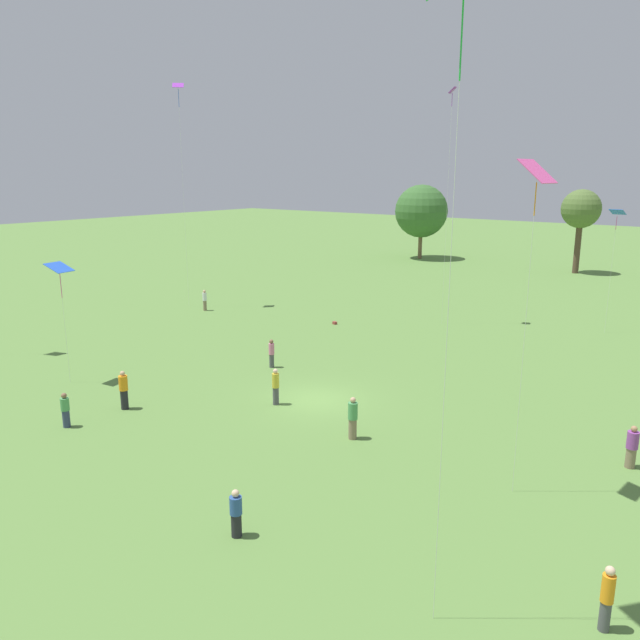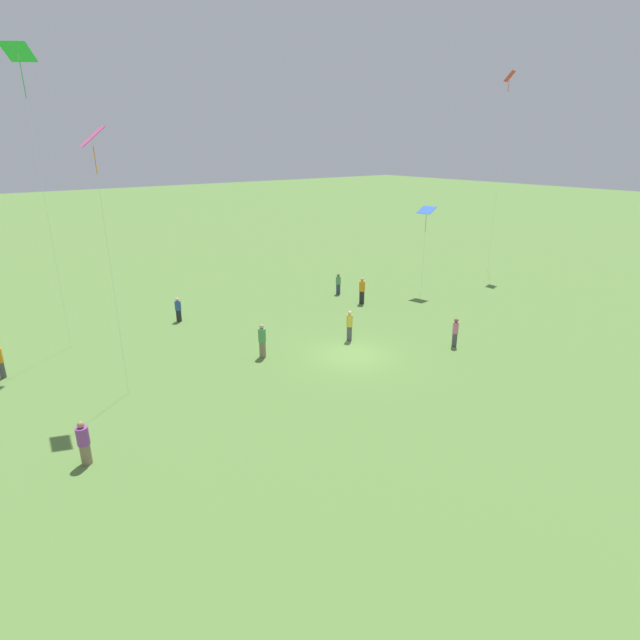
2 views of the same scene
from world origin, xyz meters
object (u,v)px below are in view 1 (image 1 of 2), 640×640
object	(u,v)px
person_10	(276,386)
person_2	(205,300)
person_3	(124,390)
person_4	(272,353)
person_9	(607,598)
kite_6	(537,180)
kite_9	(451,115)
kite_8	(179,100)
kite_5	(617,216)
kite_7	(59,270)
person_7	(632,447)
person_0	(236,513)
person_5	(65,410)
picnic_bag_0	(335,323)
person_1	(353,418)

from	to	relation	value
person_10	person_2	bearing A→B (deg)	179.80
person_3	person_4	distance (m)	9.26
person_9	kite_6	world-z (taller)	kite_6
person_9	kite_9	world-z (taller)	kite_9
kite_8	person_9	bearing A→B (deg)	-29.01
kite_5	kite_9	bearing A→B (deg)	75.09
person_4	kite_7	world-z (taller)	kite_7
kite_6	person_4	bearing A→B (deg)	122.15
person_7	kite_9	world-z (taller)	kite_9
person_0	person_4	distance (m)	17.28
kite_6	kite_7	world-z (taller)	kite_6
person_2	person_10	xyz separation A→B (m)	(18.76, -12.28, 0.05)
person_3	person_5	world-z (taller)	person_3
kite_8	picnic_bag_0	bearing A→B (deg)	8.01
person_3	person_0	bearing A→B (deg)	38.34
person_7	kite_7	bearing A→B (deg)	85.28
kite_6	kite_9	bearing A→B (deg)	83.20
person_5	person_4	bearing A→B (deg)	-49.30
person_3	kite_5	size ratio (longest dim) A/B	0.22
person_5	person_9	size ratio (longest dim) A/B	0.89
person_1	person_4	world-z (taller)	person_1
person_0	person_1	distance (m)	8.34
person_4	person_5	distance (m)	12.17
person_1	kite_9	world-z (taller)	kite_9
picnic_bag_0	kite_9	bearing A→B (deg)	39.87
person_0	person_2	bearing A→B (deg)	-148.17
kite_5	kite_8	world-z (taller)	kite_8
kite_5	kite_6	xyz separation A→B (m)	(3.32, -25.97, 2.64)
person_10	kite_9	bearing A→B (deg)	126.86
kite_7	person_3	bearing A→B (deg)	-62.99
person_10	kite_8	distance (m)	29.14
person_0	person_1	size ratio (longest dim) A/B	0.85
person_5	picnic_bag_0	world-z (taller)	person_5
person_4	kite_6	xyz separation A→B (m)	(16.51, -5.48, 9.97)
person_5	person_7	size ratio (longest dim) A/B	0.93
person_4	person_7	size ratio (longest dim) A/B	0.98
person_4	picnic_bag_0	distance (m)	11.27
picnic_bag_0	person_3	bearing A→B (deg)	-83.69
person_5	kite_6	bearing A→B (deg)	-112.57
person_1	kite_9	bearing A→B (deg)	125.72
person_2	person_3	bearing A→B (deg)	89.20
person_2	person_9	xyz separation A→B (m)	(35.50, -18.82, 0.04)
person_1	person_3	size ratio (longest dim) A/B	0.98
person_1	kite_7	bearing A→B (deg)	-149.98
person_7	person_9	xyz separation A→B (m)	(1.51, -9.91, 0.07)
picnic_bag_0	kite_6	bearing A→B (deg)	-39.17
person_9	kite_5	bearing A→B (deg)	-104.53
person_2	kite_7	xyz separation A→B (m)	(7.74, -16.64, 5.27)
kite_8	person_2	bearing A→B (deg)	-9.35
person_5	person_9	xyz separation A→B (m)	(22.27, 1.26, 0.12)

